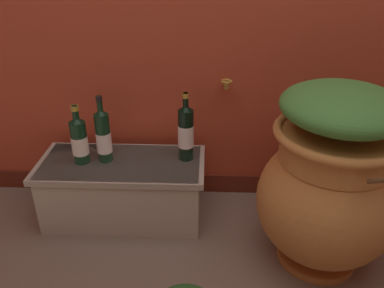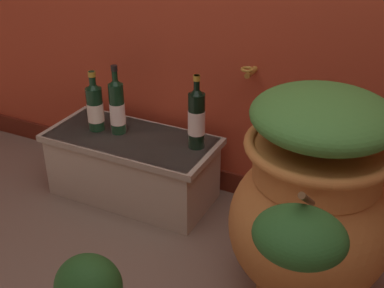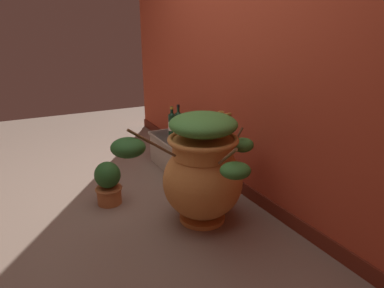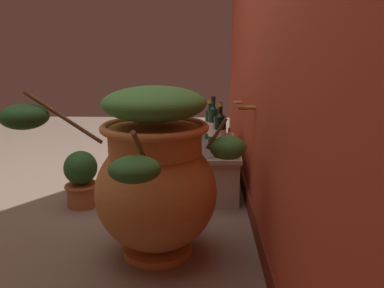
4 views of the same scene
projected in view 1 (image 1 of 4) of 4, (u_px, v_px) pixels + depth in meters
The scene contains 5 objects.
terracotta_urn at pixel (332, 183), 1.59m from camera, with size 0.80×1.08×0.82m.
stone_ledge at pixel (124, 187), 1.98m from camera, with size 0.81×0.38×0.32m.
wine_bottle_left at pixel (79, 139), 1.86m from camera, with size 0.08×0.08×0.29m.
wine_bottle_middle at pixel (103, 135), 1.87m from camera, with size 0.07×0.07×0.33m.
wine_bottle_right at pixel (186, 131), 1.88m from camera, with size 0.08×0.08×0.34m.
Camera 1 is at (-0.09, -0.78, 1.29)m, focal length 36.64 mm.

